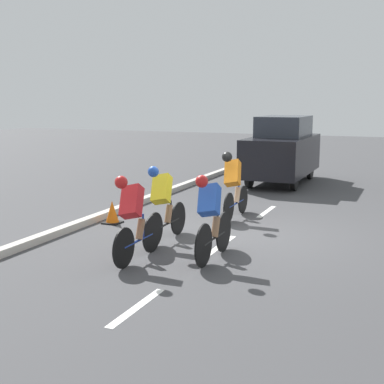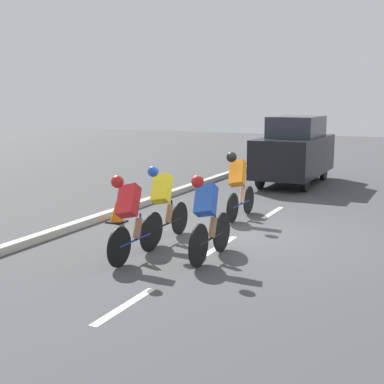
# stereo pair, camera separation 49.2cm
# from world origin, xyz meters

# --- Properties ---
(ground_plane) EXTENTS (60.00, 60.00, 0.00)m
(ground_plane) POSITION_xyz_m (0.00, 0.00, 0.00)
(ground_plane) COLOR #424244
(lane_stripe_near) EXTENTS (0.12, 1.40, 0.01)m
(lane_stripe_near) POSITION_xyz_m (0.00, 4.01, 0.00)
(lane_stripe_near) COLOR white
(lane_stripe_near) RESTS_ON ground
(lane_stripe_mid) EXTENTS (0.12, 1.40, 0.01)m
(lane_stripe_mid) POSITION_xyz_m (0.00, 0.81, 0.00)
(lane_stripe_mid) COLOR white
(lane_stripe_mid) RESTS_ON ground
(lane_stripe_far) EXTENTS (0.12, 1.40, 0.01)m
(lane_stripe_far) POSITION_xyz_m (0.00, -2.39, 0.00)
(lane_stripe_far) COLOR white
(lane_stripe_far) RESTS_ON ground
(curb) EXTENTS (0.20, 27.29, 0.14)m
(curb) POSITION_xyz_m (3.20, 0.81, 0.07)
(curb) COLOR beige
(curb) RESTS_ON ground
(cyclist_blue) EXTENTS (0.42, 1.65, 1.45)m
(cyclist_blue) POSITION_xyz_m (-0.14, 1.72, 0.75)
(cyclist_blue) COLOR black
(cyclist_blue) RESTS_ON ground
(cyclist_red) EXTENTS (0.43, 1.62, 1.45)m
(cyclist_red) POSITION_xyz_m (1.00, 2.26, 0.76)
(cyclist_red) COLOR black
(cyclist_red) RESTS_ON ground
(cyclist_orange) EXTENTS (0.43, 1.68, 1.52)m
(cyclist_orange) POSITION_xyz_m (0.51, -1.42, 0.80)
(cyclist_orange) COLOR black
(cyclist_orange) RESTS_ON ground
(cyclist_yellow) EXTENTS (0.42, 1.69, 1.45)m
(cyclist_yellow) POSITION_xyz_m (1.08, 0.98, 0.75)
(cyclist_yellow) COLOR black
(cyclist_yellow) RESTS_ON ground
(support_car) EXTENTS (1.70, 3.97, 2.11)m
(support_car) POSITION_xyz_m (0.71, -6.87, 1.06)
(support_car) COLOR black
(support_car) RESTS_ON ground
(traffic_cone) EXTENTS (0.36, 0.36, 0.49)m
(traffic_cone) POSITION_xyz_m (2.75, 0.06, 0.24)
(traffic_cone) COLOR black
(traffic_cone) RESTS_ON ground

